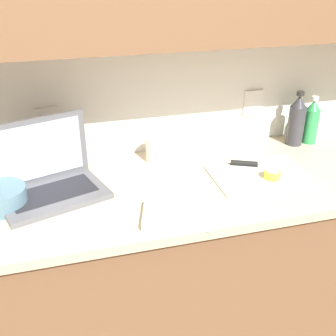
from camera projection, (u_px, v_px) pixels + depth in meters
wall_back at (95, 3)px, 1.49m from camera, size 5.20×0.38×2.60m
counter_unit at (117, 285)px, 1.76m from camera, size 2.31×0.65×0.92m
laptop at (47, 177)px, 1.54m from camera, size 0.43×0.35×0.27m
cutting_board at (259, 175)px, 1.68m from camera, size 0.38×0.27×0.01m
knife at (252, 164)px, 1.73m from camera, size 0.26×0.14×0.02m
lemon_half_cut at (272, 174)px, 1.63m from camera, size 0.06×0.06×0.03m
bottle_green_soda at (297, 121)px, 1.91m from camera, size 0.08×0.08×0.25m
bottle_oil_tall at (311, 122)px, 1.93m from camera, size 0.07×0.07×0.22m
measuring_cup at (156, 149)px, 1.77m from camera, size 0.11×0.09×0.11m
bowl_white at (1, 198)px, 1.45m from camera, size 0.17×0.17×0.07m
dish_towel at (176, 215)px, 1.40m from camera, size 0.26×0.22×0.02m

